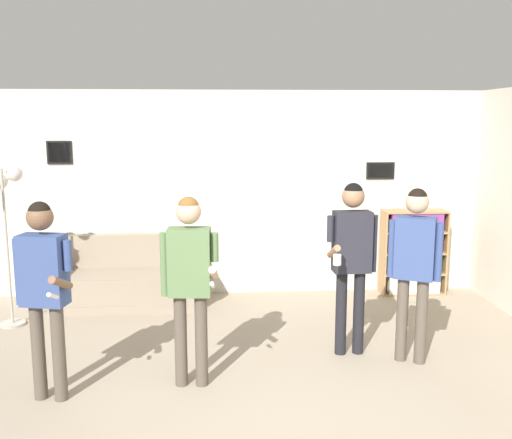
# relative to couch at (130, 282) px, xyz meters

# --- Properties ---
(wall_back) EXTENTS (8.74, 0.08, 2.70)m
(wall_back) POSITION_rel_couch_xyz_m (1.45, 0.42, 1.07)
(wall_back) COLOR silver
(wall_back) RESTS_ON ground_plane
(couch) EXTENTS (1.83, 0.80, 0.84)m
(couch) POSITION_rel_couch_xyz_m (0.00, 0.00, 0.00)
(couch) COLOR gray
(couch) RESTS_ON ground_plane
(bookshelf) EXTENTS (0.85, 0.30, 1.14)m
(bookshelf) POSITION_rel_couch_xyz_m (3.74, 0.20, 0.28)
(bookshelf) COLOR #A87F51
(bookshelf) RESTS_ON ground_plane
(floor_lamp) EXTENTS (0.38, 0.41, 1.82)m
(floor_lamp) POSITION_rel_couch_xyz_m (-1.23, -0.72, 1.09)
(floor_lamp) COLOR #ADA89E
(floor_lamp) RESTS_ON ground_plane
(person_player_foreground_left) EXTENTS (0.49, 0.52, 1.68)m
(person_player_foreground_left) POSITION_rel_couch_xyz_m (-0.27, -2.54, 0.75)
(person_player_foreground_left) COLOR brown
(person_player_foreground_left) RESTS_ON ground_plane
(person_player_foreground_center) EXTENTS (0.50, 0.47, 1.68)m
(person_player_foreground_center) POSITION_rel_couch_xyz_m (0.89, -2.36, 0.75)
(person_player_foreground_center) COLOR brown
(person_player_foreground_center) RESTS_ON ground_plane
(person_watcher_holding_cup) EXTENTS (0.50, 0.44, 1.72)m
(person_watcher_holding_cup) POSITION_rel_couch_xyz_m (2.44, -1.76, 0.78)
(person_watcher_holding_cup) COLOR black
(person_watcher_holding_cup) RESTS_ON ground_plane
(person_spectator_near_bookshelf) EXTENTS (0.46, 0.34, 1.69)m
(person_spectator_near_bookshelf) POSITION_rel_couch_xyz_m (2.98, -1.98, 0.76)
(person_spectator_near_bookshelf) COLOR brown
(person_spectator_near_bookshelf) RESTS_ON ground_plane
(drinking_cup) EXTENTS (0.08, 0.08, 0.11)m
(drinking_cup) POSITION_rel_couch_xyz_m (3.72, 0.20, 0.91)
(drinking_cup) COLOR yellow
(drinking_cup) RESTS_ON bookshelf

